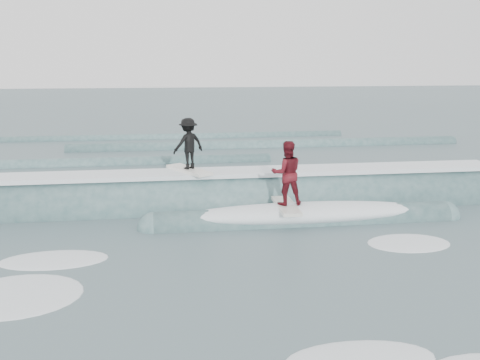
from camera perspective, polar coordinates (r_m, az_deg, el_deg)
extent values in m
plane|color=#40585D|center=(12.27, 3.41, -10.47)|extent=(160.00, 160.00, 0.00)
cylinder|color=#385C5F|center=(18.07, -0.44, -2.70)|extent=(19.38, 2.14, 2.14)
cylinder|color=#385C5F|center=(16.33, 6.87, -4.50)|extent=(9.00, 0.98, 0.98)
sphere|color=#385C5F|center=(15.83, -9.16, -5.15)|extent=(0.98, 0.98, 0.98)
sphere|color=#385C5F|center=(17.99, 20.90, -3.65)|extent=(0.98, 0.98, 0.98)
cube|color=white|center=(17.80, -0.44, 0.84)|extent=(18.00, 1.30, 0.14)
ellipsoid|color=white|center=(16.25, 6.90, -3.49)|extent=(7.60, 1.30, 0.60)
cube|color=silver|center=(17.64, -5.47, 1.07)|extent=(1.48, 2.01, 0.10)
imported|color=black|center=(17.48, -5.53, 3.90)|extent=(1.24, 1.06, 1.66)
cube|color=silver|center=(16.05, 4.94, -2.76)|extent=(0.59, 2.01, 0.10)
imported|color=#530F17|center=(15.81, 5.01, 0.75)|extent=(0.94, 0.73, 1.91)
ellipsoid|color=white|center=(15.15, 17.55, -6.44)|extent=(2.26, 1.54, 0.10)
ellipsoid|color=white|center=(12.37, -22.83, -11.31)|extent=(2.70, 1.84, 0.10)
ellipsoid|color=white|center=(14.07, -19.24, -8.06)|extent=(2.38, 1.62, 0.10)
ellipsoid|color=white|center=(9.51, 12.76, -18.18)|extent=(2.17, 1.48, 0.10)
cylinder|color=#385C5F|center=(26.22, -21.17, 1.34)|extent=(22.00, 0.70, 0.70)
cylinder|color=#385C5F|center=(29.97, 3.09, 3.56)|extent=(22.00, 0.80, 0.80)
cylinder|color=#385C5F|center=(33.39, -7.67, 4.42)|extent=(22.00, 0.60, 0.60)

